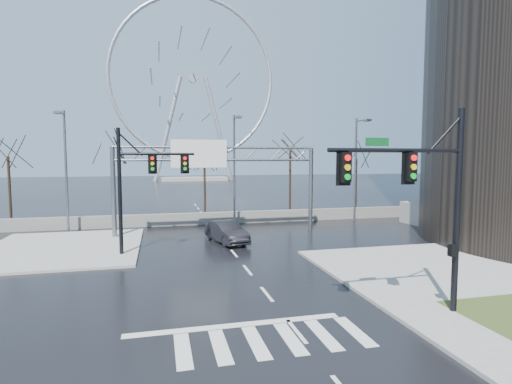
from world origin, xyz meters
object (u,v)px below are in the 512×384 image
object	(u,v)px
signal_mast_far	(138,179)
sign_gantry	(213,170)
car	(227,232)
ferris_wheel	(193,85)
signal_mast_near	(428,192)

from	to	relation	value
signal_mast_far	sign_gantry	distance (m)	8.14
sign_gantry	car	distance (m)	5.65
car	ferris_wheel	bearing A→B (deg)	71.94
signal_mast_far	ferris_wheel	distance (m)	89.30
signal_mast_far	car	size ratio (longest dim) A/B	1.69
signal_mast_far	sign_gantry	size ratio (longest dim) A/B	0.49
signal_mast_near	sign_gantry	bearing A→B (deg)	106.19
car	sign_gantry	bearing A→B (deg)	82.87
signal_mast_near	signal_mast_far	world-z (taller)	same
signal_mast_far	ferris_wheel	size ratio (longest dim) A/B	0.16
signal_mast_far	sign_gantry	world-z (taller)	signal_mast_far
ferris_wheel	car	size ratio (longest dim) A/B	10.76
signal_mast_far	car	world-z (taller)	signal_mast_far
signal_mast_near	ferris_wheel	bearing A→B (deg)	90.08
signal_mast_far	ferris_wheel	bearing A→B (deg)	82.80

